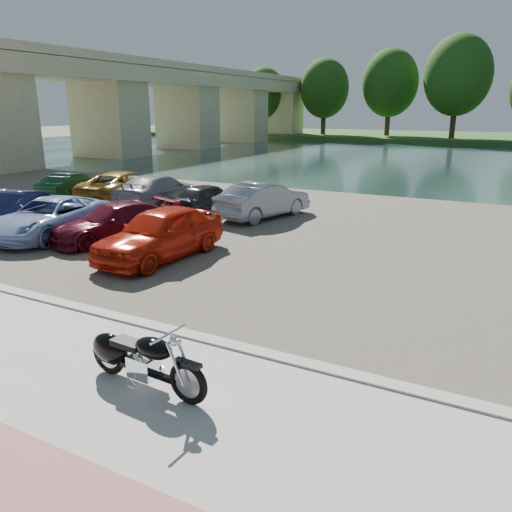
# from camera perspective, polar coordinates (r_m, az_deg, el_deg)

# --- Properties ---
(ground) EXTENTS (200.00, 200.00, 0.00)m
(ground) POSITION_cam_1_polar(r_m,az_deg,el_deg) (8.71, -17.77, -13.69)
(ground) COLOR #595447
(ground) RESTS_ON ground
(promenade) EXTENTS (60.00, 6.00, 0.10)m
(promenade) POSITION_cam_1_polar(r_m,az_deg,el_deg) (8.14, -22.98, -16.15)
(promenade) COLOR #A09D97
(promenade) RESTS_ON ground
(kerb) EXTENTS (60.00, 0.30, 0.14)m
(kerb) POSITION_cam_1_polar(r_m,az_deg,el_deg) (9.98, -9.59, -8.59)
(kerb) COLOR #A09D97
(kerb) RESTS_ON ground
(parking_lot) EXTENTS (60.00, 18.00, 0.04)m
(parking_lot) POSITION_cam_1_polar(r_m,az_deg,el_deg) (17.57, 8.44, 2.35)
(parking_lot) COLOR #48423A
(parking_lot) RESTS_ON ground
(river) EXTENTS (120.00, 40.00, 0.00)m
(river) POSITION_cam_1_polar(r_m,az_deg,el_deg) (45.64, 21.10, 10.07)
(river) COLOR #1B312E
(river) RESTS_ON ground
(far_bank) EXTENTS (120.00, 24.00, 0.60)m
(far_bank) POSITION_cam_1_polar(r_m,az_deg,el_deg) (77.40, 24.34, 12.16)
(far_bank) COLOR #224D1B
(far_bank) RESTS_ON ground
(bridge) EXTENTS (7.00, 56.00, 8.55)m
(bridge) POSITION_cam_1_polar(r_m,az_deg,el_deg) (57.09, -8.53, 17.60)
(bridge) COLOR tan
(bridge) RESTS_ON ground
(motorcycle) EXTENTS (2.33, 0.75, 1.05)m
(motorcycle) POSITION_cam_1_polar(r_m,az_deg,el_deg) (8.11, -13.58, -11.15)
(motorcycle) COLOR black
(motorcycle) RESTS_ON promenade
(car_1) EXTENTS (2.21, 3.97, 1.24)m
(car_1) POSITION_cam_1_polar(r_m,az_deg,el_deg) (20.75, -26.04, 4.83)
(car_1) COLOR #121639
(car_1) RESTS_ON parking_lot
(car_2) EXTENTS (2.83, 4.99, 1.31)m
(car_2) POSITION_cam_1_polar(r_m,az_deg,el_deg) (18.43, -22.44, 4.09)
(car_2) COLOR #94AAD7
(car_2) RESTS_ON parking_lot
(car_3) EXTENTS (3.09, 4.58, 1.23)m
(car_3) POSITION_cam_1_polar(r_m,az_deg,el_deg) (17.15, -15.82, 3.73)
(car_3) COLOR #530B1C
(car_3) RESTS_ON parking_lot
(car_4) EXTENTS (1.98, 4.50, 1.51)m
(car_4) POSITION_cam_1_polar(r_m,az_deg,el_deg) (14.75, -10.89, 2.61)
(car_4) COLOR #B81F0C
(car_4) RESTS_ON parking_lot
(car_5) EXTENTS (1.86, 3.96, 1.25)m
(car_5) POSITION_cam_1_polar(r_m,az_deg,el_deg) (25.93, -20.23, 7.53)
(car_5) COLOR black
(car_5) RESTS_ON parking_lot
(car_6) EXTENTS (2.96, 5.36, 1.42)m
(car_6) POSITION_cam_1_polar(r_m,az_deg,el_deg) (24.56, -14.73, 7.75)
(car_6) COLOR olive
(car_6) RESTS_ON parking_lot
(car_7) EXTENTS (2.58, 5.18, 1.45)m
(car_7) POSITION_cam_1_polar(r_m,az_deg,el_deg) (22.66, -11.15, 7.31)
(car_7) COLOR gray
(car_7) RESTS_ON parking_lot
(car_8) EXTENTS (1.73, 3.73, 1.24)m
(car_8) POSITION_cam_1_polar(r_m,az_deg,el_deg) (21.24, -5.62, 6.65)
(car_8) COLOR black
(car_8) RESTS_ON parking_lot
(car_9) EXTENTS (2.48, 4.55, 1.42)m
(car_9) POSITION_cam_1_polar(r_m,az_deg,el_deg) (20.06, 0.85, 6.42)
(car_9) COLOR slate
(car_9) RESTS_ON parking_lot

